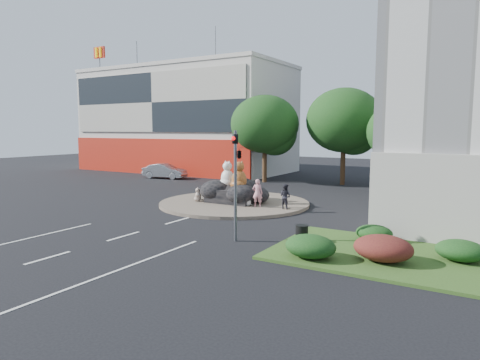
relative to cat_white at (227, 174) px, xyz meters
The scene contains 22 objects.
ground 10.33m from the cat_white, 86.52° to the right, with size 120.00×120.00×0.00m, color black.
roundabout_island 2.03m from the cat_white, ahead, with size 10.00×10.00×0.20m, color brown.
rock_plinth 1.52m from the cat_white, ahead, with size 3.20×2.60×0.90m, color black, non-canonical shape.
shophouse_block 25.23m from the cat_white, 134.32° to the left, with size 25.20×12.30×17.40m.
grass_verge 14.61m from the cat_white, 29.39° to the right, with size 10.00×6.00×0.12m, color #2A4818.
tree_left 12.82m from the cat_white, 105.50° to the left, with size 6.46×6.46×8.27m.
tree_mid 14.86m from the cat_white, 75.22° to the left, with size 6.84×6.84×8.76m.
tree_right 14.13m from the cat_white, 45.80° to the left, with size 5.70×5.70×7.30m.
hedge_near_green 13.32m from the cat_white, 43.44° to the right, with size 2.00×1.60×0.90m, color #113813.
hedge_red 14.64m from the cat_white, 33.78° to the right, with size 2.20×1.76×0.99m, color #4A1316.
hedge_mid_green 16.11m from the cat_white, 24.32° to the right, with size 1.80×1.44×0.81m, color #113813.
hedge_back_green 12.41m from the cat_white, 25.52° to the right, with size 1.60×1.28×0.72m, color #113813.
traffic_light 10.04m from the cat_white, 54.84° to the right, with size 0.44×1.24×5.00m.
street_lamp 13.83m from the cat_white, ahead, with size 2.34×0.22×8.06m.
cat_white is the anchor object (origin of this frame).
cat_tabby 1.24m from the cat_white, 18.80° to the right, with size 1.17×1.01×1.94m, color orange, non-canonical shape.
kitten_calico 2.42m from the cat_white, 144.73° to the right, with size 0.58×0.50×0.96m, color beige, non-canonical shape.
kitten_white 2.78m from the cat_white, 24.12° to the right, with size 0.46×0.40×0.77m, color beige, non-canonical shape.
pedestrian_pink 3.19m from the cat_white, 19.25° to the right, with size 0.64×0.42×1.76m, color pink.
pedestrian_dark 4.78m from the cat_white, ahead, with size 0.74×0.58×1.52m, color #23212A.
parked_car 16.56m from the cat_white, 145.60° to the left, with size 1.60×4.59×1.51m, color #A1A4A9.
litter_bin 11.02m from the cat_white, 39.87° to the right, with size 0.56×0.56×0.72m, color black.
Camera 1 is at (14.91, -14.14, 5.05)m, focal length 32.00 mm.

